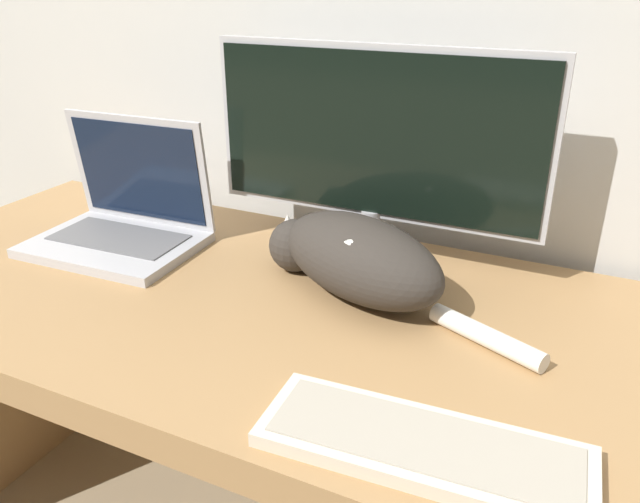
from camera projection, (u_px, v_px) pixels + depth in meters
name	position (u px, v px, depth m)	size (l,w,h in m)	color
desk	(296.00, 368.00, 1.16)	(1.79, 0.73, 0.72)	#A37A4C
monitor	(374.00, 151.00, 1.20)	(0.67, 0.21, 0.42)	#B2B2B7
laptop	(123.00, 221.00, 1.33)	(0.35, 0.26, 0.26)	#B7B7BC
external_keyboard	(422.00, 446.00, 0.76)	(0.41, 0.16, 0.02)	beige
cat	(356.00, 256.00, 1.11)	(0.55, 0.30, 0.14)	#332D28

